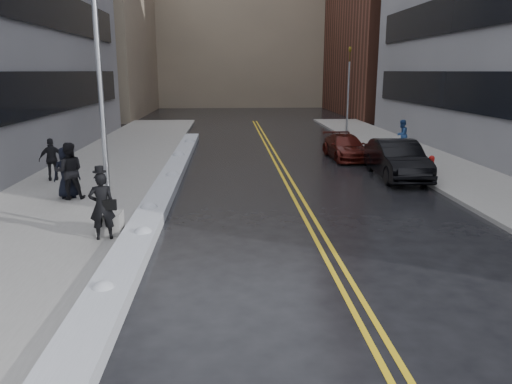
{
  "coord_description": "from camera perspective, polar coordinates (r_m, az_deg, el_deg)",
  "views": [
    {
      "loc": [
        -0.04,
        -11.34,
        4.52
      ],
      "look_at": [
        0.72,
        1.87,
        1.3
      ],
      "focal_mm": 35.0,
      "sensor_mm": 36.0,
      "label": 1
    }
  ],
  "objects": [
    {
      "name": "ground",
      "position": [
        12.21,
        -2.9,
        -8.07
      ],
      "size": [
        160.0,
        160.0,
        0.0
      ],
      "primitive_type": "plane",
      "color": "black",
      "rests_on": "ground"
    },
    {
      "name": "traffic_signal",
      "position": [
        36.38,
        10.51,
        11.69
      ],
      "size": [
        0.16,
        0.2,
        6.0
      ],
      "color": "gray",
      "rests_on": "sidewalk_east"
    },
    {
      "name": "pedestrian_b",
      "position": [
        18.47,
        -20.57,
        2.26
      ],
      "size": [
        1.12,
        0.96,
        1.99
      ],
      "primitive_type": "imported",
      "rotation": [
        0.0,
        0.0,
        3.39
      ],
      "color": "black",
      "rests_on": "sidewalk_west"
    },
    {
      "name": "lane_line_right",
      "position": [
        21.98,
        3.81,
        1.79
      ],
      "size": [
        0.12,
        50.0,
        0.01
      ],
      "primitive_type": "cube",
      "color": "gold",
      "rests_on": "ground"
    },
    {
      "name": "building_far",
      "position": [
        71.67,
        -1.73,
        18.85
      ],
      "size": [
        36.0,
        16.0,
        22.0
      ],
      "primitive_type": "cube",
      "color": "gray",
      "rests_on": "ground"
    },
    {
      "name": "sidewalk_east",
      "position": [
        24.0,
        21.52,
        2.04
      ],
      "size": [
        4.0,
        50.0,
        0.15
      ],
      "primitive_type": "cube",
      "color": "gray",
      "rests_on": "ground"
    },
    {
      "name": "pedestrian_c",
      "position": [
        18.67,
        -20.81,
        2.1
      ],
      "size": [
        1.04,
        0.85,
        1.82
      ],
      "primitive_type": "imported",
      "rotation": [
        0.0,
        0.0,
        3.5
      ],
      "color": "black",
      "rests_on": "sidewalk_west"
    },
    {
      "name": "car_black",
      "position": [
        22.31,
        15.82,
        3.59
      ],
      "size": [
        1.87,
        5.0,
        1.63
      ],
      "primitive_type": "imported",
      "rotation": [
        0.0,
        0.0,
        -0.03
      ],
      "color": "black",
      "rests_on": "ground"
    },
    {
      "name": "pedestrian_fedora",
      "position": [
        13.74,
        -17.21,
        -1.54
      ],
      "size": [
        0.75,
        0.58,
        1.82
      ],
      "primitive_type": "imported",
      "rotation": [
        0.0,
        0.0,
        3.38
      ],
      "color": "black",
      "rests_on": "sidewalk_west"
    },
    {
      "name": "pedestrian_d",
      "position": [
        21.97,
        -22.27,
        3.47
      ],
      "size": [
        1.1,
        0.75,
        1.73
      ],
      "primitive_type": "imported",
      "rotation": [
        0.0,
        0.0,
        3.5
      ],
      "color": "black",
      "rests_on": "sidewalk_west"
    },
    {
      "name": "lane_line_left",
      "position": [
        21.94,
        3.04,
        1.78
      ],
      "size": [
        0.12,
        50.0,
        0.01
      ],
      "primitive_type": "cube",
      "color": "gold",
      "rests_on": "ground"
    },
    {
      "name": "car_maroon",
      "position": [
        26.72,
        10.2,
        5.08
      ],
      "size": [
        1.95,
        4.4,
        1.25
      ],
      "primitive_type": "imported",
      "rotation": [
        0.0,
        0.0,
        0.04
      ],
      "color": "#3D0D09",
      "rests_on": "ground"
    },
    {
      "name": "building_west_far",
      "position": [
        57.64,
        -19.77,
        17.36
      ],
      "size": [
        14.0,
        22.0,
        18.0
      ],
      "primitive_type": "cube",
      "color": "gray",
      "rests_on": "ground"
    },
    {
      "name": "sidewalk_west",
      "position": [
        22.54,
        -17.9,
        1.63
      ],
      "size": [
        5.5,
        50.0,
        0.15
      ],
      "primitive_type": "cube",
      "color": "gray",
      "rests_on": "ground"
    },
    {
      "name": "snow_ridge",
      "position": [
        19.97,
        -10.14,
        0.88
      ],
      "size": [
        0.9,
        30.0,
        0.34
      ],
      "primitive_type": "cube",
      "color": "#B8BBC1",
      "rests_on": "ground"
    },
    {
      "name": "pedestrian_east",
      "position": [
        29.75,
        16.31,
        6.32
      ],
      "size": [
        1.03,
        1.02,
        1.69
      ],
      "primitive_type": "imported",
      "rotation": [
        0.0,
        0.0,
        3.88
      ],
      "color": "navy",
      "rests_on": "sidewalk_east"
    },
    {
      "name": "lamppost",
      "position": [
        13.88,
        -16.91,
        4.86
      ],
      "size": [
        0.65,
        0.65,
        7.62
      ],
      "color": "gray",
      "rests_on": "sidewalk_west"
    },
    {
      "name": "fire_hydrant",
      "position": [
        23.51,
        19.4,
        3.17
      ],
      "size": [
        0.26,
        0.26,
        0.73
      ],
      "color": "maroon",
      "rests_on": "sidewalk_east"
    }
  ]
}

